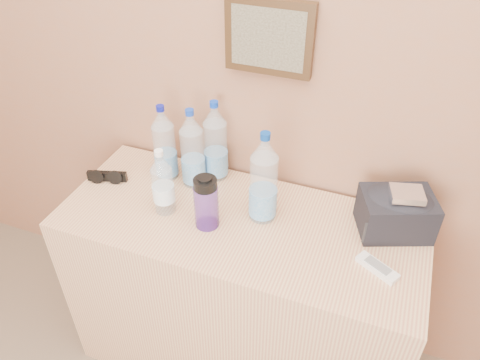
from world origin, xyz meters
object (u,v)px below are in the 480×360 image
(nalgene_bottle, at_px, (206,202))
(ac_remote, at_px, (377,268))
(pet_large_d, at_px, (264,182))
(toiletry_bag, at_px, (396,212))
(sunglasses, at_px, (107,176))
(dresser, at_px, (240,294))
(pet_large_b, at_px, (165,146))
(pet_large_c, at_px, (215,145))
(pet_small, at_px, (163,185))
(foil_packet, at_px, (407,194))
(pet_large_a, at_px, (192,152))

(nalgene_bottle, xyz_separation_m, ac_remote, (0.59, -0.00, -0.09))
(pet_large_d, height_order, toiletry_bag, pet_large_d)
(sunglasses, bearing_deg, dresser, -20.37)
(pet_large_b, relative_size, pet_large_d, 0.90)
(pet_large_c, distance_m, nalgene_bottle, 0.29)
(nalgene_bottle, bearing_deg, dresser, 30.00)
(pet_small, relative_size, foil_packet, 2.46)
(sunglasses, bearing_deg, pet_large_d, -15.24)
(toiletry_bag, bearing_deg, pet_large_a, 158.68)
(pet_large_d, distance_m, foil_packet, 0.47)
(dresser, bearing_deg, sunglasses, 176.64)
(ac_remote, height_order, foil_packet, foil_packet)
(sunglasses, bearing_deg, pet_small, -31.09)
(toiletry_bag, xyz_separation_m, foil_packet, (0.02, -0.01, 0.09))
(pet_large_b, height_order, ac_remote, pet_large_b)
(pet_small, height_order, ac_remote, pet_small)
(dresser, bearing_deg, pet_small, -171.44)
(dresser, xyz_separation_m, foil_packet, (0.53, 0.14, 0.59))
(toiletry_bag, relative_size, foil_packet, 2.25)
(pet_large_c, xyz_separation_m, nalgene_bottle, (0.08, -0.28, -0.05))
(ac_remote, bearing_deg, toiletry_bag, 112.68)
(pet_large_d, height_order, ac_remote, pet_large_d)
(pet_small, bearing_deg, foil_packet, 12.36)
(pet_small, height_order, sunglasses, pet_small)
(pet_large_a, xyz_separation_m, nalgene_bottle, (0.15, -0.21, -0.04))
(pet_large_b, bearing_deg, dresser, -22.15)
(pet_large_c, xyz_separation_m, toiletry_bag, (0.70, -0.07, -0.07))
(dresser, xyz_separation_m, pet_small, (-0.28, -0.04, 0.53))
(pet_large_b, xyz_separation_m, pet_large_d, (0.44, -0.10, 0.02))
(sunglasses, relative_size, foil_packet, 1.47)
(dresser, relative_size, pet_small, 5.03)
(pet_large_a, bearing_deg, foil_packet, -0.89)
(pet_large_c, relative_size, toiletry_bag, 1.39)
(pet_small, height_order, nalgene_bottle, pet_small)
(sunglasses, relative_size, ac_remote, 1.10)
(pet_large_a, bearing_deg, ac_remote, -15.71)
(nalgene_bottle, bearing_deg, pet_small, 174.60)
(pet_large_d, xyz_separation_m, nalgene_bottle, (-0.17, -0.11, -0.05))
(dresser, xyz_separation_m, sunglasses, (-0.58, 0.03, 0.43))
(pet_small, bearing_deg, ac_remote, -1.43)
(pet_large_d, bearing_deg, pet_small, -164.52)
(pet_small, relative_size, toiletry_bag, 1.09)
(sunglasses, distance_m, foil_packet, 1.12)
(dresser, distance_m, sunglasses, 0.72)
(dresser, height_order, pet_large_d, pet_large_d)
(nalgene_bottle, relative_size, foil_packet, 1.95)
(pet_large_a, relative_size, pet_large_c, 0.98)
(pet_large_d, xyz_separation_m, foil_packet, (0.46, 0.08, 0.02))
(dresser, xyz_separation_m, nalgene_bottle, (-0.10, -0.06, 0.51))
(dresser, height_order, foil_packet, foil_packet)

